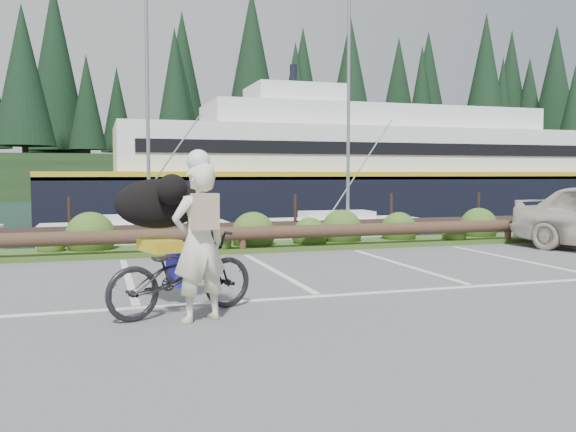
# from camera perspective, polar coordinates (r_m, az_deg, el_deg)

# --- Properties ---
(ground) EXTENTS (72.00, 72.00, 0.00)m
(ground) POSITION_cam_1_polar(r_m,az_deg,el_deg) (9.31, 2.20, -7.07)
(ground) COLOR #565658
(harbor_backdrop) EXTENTS (170.00, 160.00, 30.00)m
(harbor_backdrop) POSITION_cam_1_polar(r_m,az_deg,el_deg) (87.16, -15.07, 2.69)
(harbor_backdrop) COLOR #182A3B
(harbor_backdrop) RESTS_ON ground
(vegetation_strip) EXTENTS (34.00, 1.60, 0.10)m
(vegetation_strip) POSITION_cam_1_polar(r_m,az_deg,el_deg) (14.35, -4.90, -2.97)
(vegetation_strip) COLOR #3D5B21
(vegetation_strip) RESTS_ON ground
(log_rail) EXTENTS (32.00, 0.30, 0.60)m
(log_rail) POSITION_cam_1_polar(r_m,az_deg,el_deg) (13.68, -4.26, -3.52)
(log_rail) COLOR #443021
(log_rail) RESTS_ON ground
(bicycle) EXTENTS (2.12, 1.33, 1.05)m
(bicycle) POSITION_cam_1_polar(r_m,az_deg,el_deg) (7.86, -9.93, -5.30)
(bicycle) COLOR black
(bicycle) RESTS_ON ground
(cyclist) EXTENTS (0.81, 0.67, 1.91)m
(cyclist) POSITION_cam_1_polar(r_m,az_deg,el_deg) (7.39, -8.32, -2.49)
(cyclist) COLOR #EAE6C6
(cyclist) RESTS_ON ground
(dog) EXTENTS (0.92, 1.28, 0.67)m
(dog) POSITION_cam_1_polar(r_m,az_deg,el_deg) (8.34, -12.01, 1.14)
(dog) COLOR black
(dog) RESTS_ON bicycle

